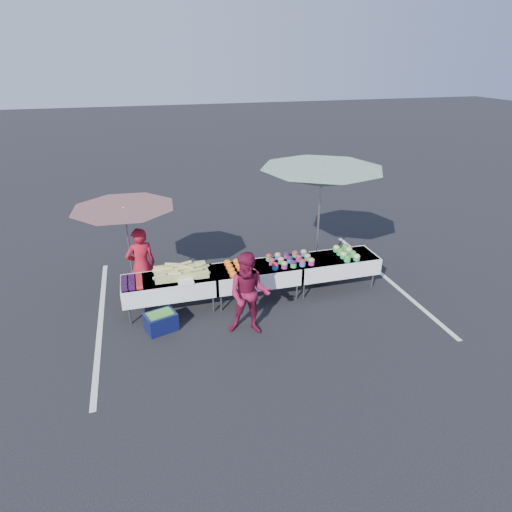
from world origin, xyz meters
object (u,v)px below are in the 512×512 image
object	(u,v)px
umbrella_left	(125,216)
storage_bin	(161,321)
table_center	(256,274)
umbrella_right	(321,178)
vendor	(142,266)
table_right	(334,264)
table_left	(170,285)
customer	(249,294)

from	to	relation	value
umbrella_left	storage_bin	distance (m)	2.20
table_center	umbrella_right	world-z (taller)	umbrella_right
vendor	table_right	bearing A→B (deg)	159.33
table_left	vendor	size ratio (longest dim) A/B	1.13
table_center	table_right	xyz separation A→B (m)	(1.80, 0.00, 0.00)
customer	umbrella_left	distance (m)	2.95
storage_bin	table_left	bearing A→B (deg)	51.24
table_right	umbrella_left	distance (m)	4.54
table_center	umbrella_left	bearing A→B (deg)	164.96
table_right	vendor	xyz separation A→B (m)	(-4.10, 0.55, 0.24)
vendor	storage_bin	size ratio (longest dim) A/B	2.53
vendor	umbrella_left	xyz separation A→B (m)	(-0.20, 0.12, 1.07)
umbrella_right	table_left	bearing A→B (deg)	-173.15
table_left	storage_bin	distance (m)	0.80
vendor	table_center	bearing A→B (deg)	153.51
customer	table_left	bearing A→B (deg)	159.85
table_left	customer	size ratio (longest dim) A/B	1.15
customer	storage_bin	size ratio (longest dim) A/B	2.49
umbrella_right	storage_bin	bearing A→B (deg)	-163.67
vendor	storage_bin	distance (m)	1.38
table_right	table_left	bearing A→B (deg)	180.00
table_right	umbrella_left	bearing A→B (deg)	171.12
table_center	vendor	world-z (taller)	vendor
table_right	customer	distance (m)	2.55
table_center	umbrella_left	size ratio (longest dim) A/B	0.72
table_left	table_center	distance (m)	1.80
vendor	umbrella_right	distance (m)	4.15
table_left	customer	world-z (taller)	customer
vendor	umbrella_left	distance (m)	1.09
vendor	customer	bearing A→B (deg)	124.15
table_left	table_right	world-z (taller)	same
umbrella_left	table_left	bearing A→B (deg)	-43.81
umbrella_right	umbrella_left	bearing A→B (deg)	176.15
customer	storage_bin	xyz separation A→B (m)	(-1.60, 0.51, -0.62)
customer	table_center	bearing A→B (deg)	89.06
table_center	storage_bin	size ratio (longest dim) A/B	2.85
table_left	table_right	distance (m)	3.60
table_left	table_center	bearing A→B (deg)	0.00
customer	storage_bin	bearing A→B (deg)	-177.02
table_center	customer	xyz separation A→B (m)	(-0.46, -1.16, 0.23)
storage_bin	table_center	bearing A→B (deg)	0.14
table_center	umbrella_right	distance (m)	2.42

